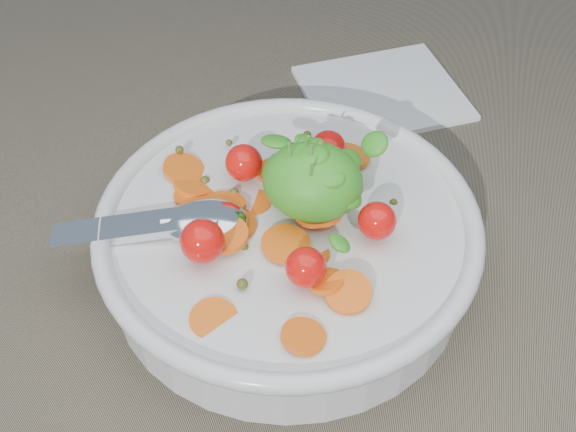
# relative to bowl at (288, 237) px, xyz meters

# --- Properties ---
(ground) EXTENTS (6.00, 6.00, 0.00)m
(ground) POSITION_rel_bowl_xyz_m (-0.00, 0.02, -0.03)
(ground) COLOR #7A6E57
(ground) RESTS_ON ground
(bowl) EXTENTS (0.30, 0.28, 0.12)m
(bowl) POSITION_rel_bowl_xyz_m (0.00, 0.00, 0.00)
(bowl) COLOR silver
(bowl) RESTS_ON ground
(napkin) EXTENTS (0.19, 0.18, 0.01)m
(napkin) POSITION_rel_bowl_xyz_m (0.04, 0.23, -0.03)
(napkin) COLOR white
(napkin) RESTS_ON ground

